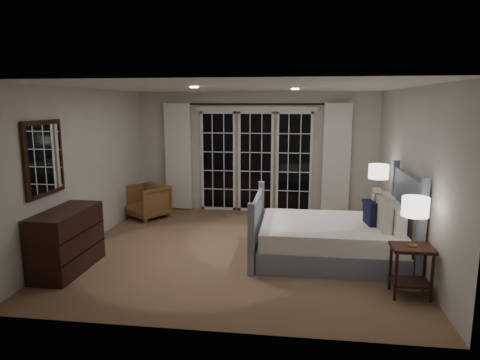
# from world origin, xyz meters

# --- Properties ---
(floor) EXTENTS (5.00, 5.00, 0.00)m
(floor) POSITION_xyz_m (0.00, 0.00, 0.00)
(floor) COLOR brown
(floor) RESTS_ON ground
(ceiling) EXTENTS (5.00, 5.00, 0.00)m
(ceiling) POSITION_xyz_m (0.00, 0.00, 2.50)
(ceiling) COLOR silver
(ceiling) RESTS_ON wall_back
(wall_left) EXTENTS (0.02, 5.00, 2.50)m
(wall_left) POSITION_xyz_m (-2.50, 0.00, 1.25)
(wall_left) COLOR silver
(wall_left) RESTS_ON floor
(wall_right) EXTENTS (0.02, 5.00, 2.50)m
(wall_right) POSITION_xyz_m (2.50, 0.00, 1.25)
(wall_right) COLOR silver
(wall_right) RESTS_ON floor
(wall_back) EXTENTS (5.00, 0.02, 2.50)m
(wall_back) POSITION_xyz_m (0.00, 2.50, 1.25)
(wall_back) COLOR silver
(wall_back) RESTS_ON floor
(wall_front) EXTENTS (5.00, 0.02, 2.50)m
(wall_front) POSITION_xyz_m (0.00, -2.50, 1.25)
(wall_front) COLOR silver
(wall_front) RESTS_ON floor
(french_doors) EXTENTS (2.50, 0.04, 2.20)m
(french_doors) POSITION_xyz_m (0.00, 2.46, 1.09)
(french_doors) COLOR black
(french_doors) RESTS_ON wall_back
(curtain_rod) EXTENTS (3.50, 0.03, 0.03)m
(curtain_rod) POSITION_xyz_m (0.00, 2.40, 2.25)
(curtain_rod) COLOR black
(curtain_rod) RESTS_ON wall_back
(curtain_left) EXTENTS (0.55, 0.10, 2.25)m
(curtain_left) POSITION_xyz_m (-1.65, 2.38, 1.15)
(curtain_left) COLOR white
(curtain_left) RESTS_ON curtain_rod
(curtain_right) EXTENTS (0.55, 0.10, 2.25)m
(curtain_right) POSITION_xyz_m (1.65, 2.38, 1.15)
(curtain_right) COLOR white
(curtain_right) RESTS_ON curtain_rod
(downlight_a) EXTENTS (0.12, 0.12, 0.01)m
(downlight_a) POSITION_xyz_m (0.80, 0.60, 2.49)
(downlight_a) COLOR white
(downlight_a) RESTS_ON ceiling
(downlight_b) EXTENTS (0.12, 0.12, 0.01)m
(downlight_b) POSITION_xyz_m (-0.60, -0.40, 2.49)
(downlight_b) COLOR white
(downlight_b) RESTS_ON ceiling
(bed) EXTENTS (2.20, 1.58, 1.28)m
(bed) POSITION_xyz_m (1.42, -0.23, 0.32)
(bed) COLOR gray
(bed) RESTS_ON floor
(nightstand_left) EXTENTS (0.47, 0.38, 0.62)m
(nightstand_left) POSITION_xyz_m (2.22, -1.38, 0.40)
(nightstand_left) COLOR black
(nightstand_left) RESTS_ON floor
(nightstand_right) EXTENTS (0.46, 0.37, 0.60)m
(nightstand_right) POSITION_xyz_m (2.24, 1.03, 0.39)
(nightstand_right) COLOR black
(nightstand_right) RESTS_ON floor
(lamp_left) EXTENTS (0.31, 0.31, 0.59)m
(lamp_left) POSITION_xyz_m (2.22, -1.38, 1.09)
(lamp_left) COLOR #B08B46
(lamp_left) RESTS_ON nightstand_left
(lamp_right) EXTENTS (0.33, 0.33, 0.64)m
(lamp_right) POSITION_xyz_m (2.24, 1.03, 1.12)
(lamp_right) COLOR #B08B46
(lamp_right) RESTS_ON nightstand_right
(armchair) EXTENTS (0.99, 1.00, 0.67)m
(armchair) POSITION_xyz_m (-2.10, 1.60, 0.33)
(armchair) COLOR brown
(armchair) RESTS_ON floor
(dresser) EXTENTS (0.51, 1.20, 0.85)m
(dresser) POSITION_xyz_m (-2.23, -1.18, 0.43)
(dresser) COLOR black
(dresser) RESTS_ON floor
(mirror) EXTENTS (0.05, 0.85, 1.00)m
(mirror) POSITION_xyz_m (-2.47, -1.18, 1.55)
(mirror) COLOR black
(mirror) RESTS_ON wall_left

